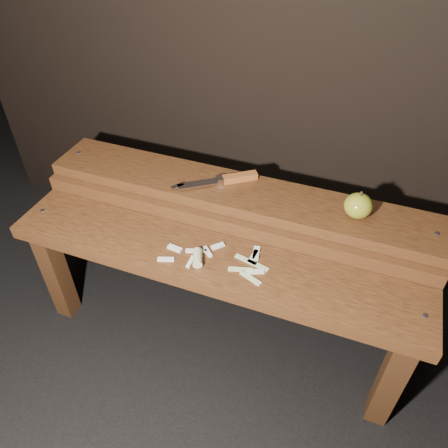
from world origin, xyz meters
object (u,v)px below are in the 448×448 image
(bench_front_tier, at_px, (209,276))
(apple, at_px, (358,206))
(bench_rear_tier, at_px, (236,212))
(knife, at_px, (229,179))

(bench_front_tier, relative_size, apple, 14.72)
(bench_front_tier, height_order, bench_rear_tier, bench_rear_tier)
(bench_front_tier, bearing_deg, knife, 97.78)
(bench_rear_tier, height_order, apple, apple)
(bench_rear_tier, xyz_separation_m, apple, (0.35, 0.00, 0.12))
(bench_front_tier, distance_m, bench_rear_tier, 0.23)
(bench_rear_tier, height_order, knife, knife)
(bench_rear_tier, relative_size, knife, 5.27)
(apple, distance_m, knife, 0.39)
(bench_front_tier, xyz_separation_m, bench_rear_tier, (0.00, 0.23, 0.06))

